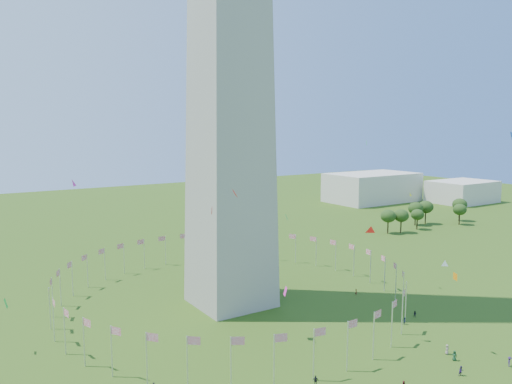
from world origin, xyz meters
TOP-DOWN VIEW (x-y plane):
  - flag_ring at (-0.00, 50.00)m, footprint 80.24×80.24m
  - gov_building_east_a at (150.00, 150.00)m, footprint 50.00×30.00m
  - gov_building_east_b at (190.00, 120.00)m, footprint 35.00×25.00m
  - kites_aloft at (3.25, 23.82)m, footprint 91.30×64.96m
  - tree_line_east at (115.36, 85.59)m, footprint 53.36×15.45m

SIDE VIEW (x-z plane):
  - flag_ring at x=0.00m, z-range 0.00..9.00m
  - tree_line_east at x=115.36m, z-range -0.27..9.75m
  - gov_building_east_b at x=190.00m, z-range 0.00..12.00m
  - gov_building_east_a at x=150.00m, z-range 0.00..16.00m
  - kites_aloft at x=3.25m, z-range 4.48..39.00m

